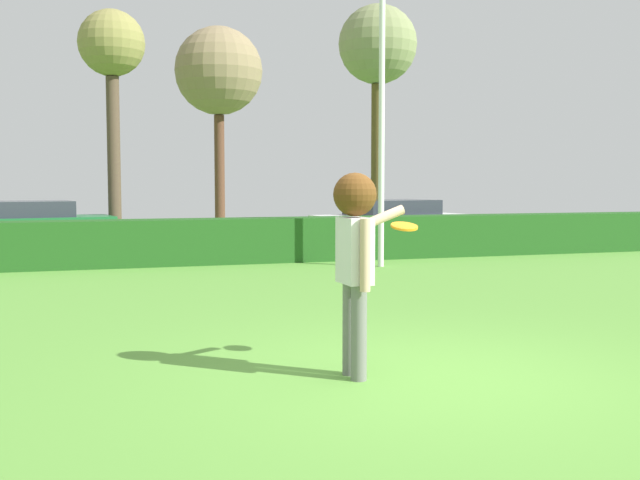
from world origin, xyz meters
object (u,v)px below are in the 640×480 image
(bare_elm_tree, at_px, (112,54))
(birch_tree, at_px, (378,50))
(person, at_px, (356,243))
(parked_car_white, at_px, (392,221))
(parked_car_green, at_px, (26,223))
(lamppost, at_px, (382,101))
(maple_tree, at_px, (219,73))
(frisbee, at_px, (404,226))

(bare_elm_tree, height_order, birch_tree, birch_tree)
(person, bearing_deg, bare_elm_tree, 95.22)
(parked_car_white, distance_m, bare_elm_tree, 8.63)
(parked_car_green, bearing_deg, person, -76.05)
(parked_car_green, xyz_separation_m, parked_car_white, (9.31, -1.61, 0.00))
(lamppost, relative_size, maple_tree, 0.97)
(maple_tree, xyz_separation_m, birch_tree, (4.58, -1.20, 0.72))
(lamppost, height_order, birch_tree, birch_tree)
(frisbee, bearing_deg, parked_car_white, 67.35)
(birch_tree, bearing_deg, person, -112.64)
(frisbee, relative_size, bare_elm_tree, 0.04)
(person, distance_m, birch_tree, 17.08)
(lamppost, xyz_separation_m, parked_car_white, (2.17, 4.51, -2.67))
(lamppost, height_order, bare_elm_tree, bare_elm_tree)
(parked_car_white, bearing_deg, maple_tree, 137.02)
(birch_tree, bearing_deg, maple_tree, 165.36)
(parked_car_white, bearing_deg, person, -114.44)
(parked_car_green, bearing_deg, bare_elm_tree, 12.53)
(parked_car_white, bearing_deg, parked_car_green, 170.21)
(parked_car_green, bearing_deg, birch_tree, 5.31)
(lamppost, relative_size, birch_tree, 0.87)
(parked_car_white, distance_m, maple_tree, 6.93)
(parked_car_green, bearing_deg, lamppost, -40.56)
(frisbee, distance_m, parked_car_green, 14.58)
(person, relative_size, frisbee, 7.08)
(parked_car_green, distance_m, parked_car_white, 9.45)
(frisbee, bearing_deg, maple_tree, 85.88)
(bare_elm_tree, bearing_deg, lamppost, -53.17)
(parked_car_white, bearing_deg, frisbee, -112.65)
(person, xyz_separation_m, bare_elm_tree, (-1.35, 14.78, 3.90))
(parked_car_white, bearing_deg, bare_elm_tree, 163.59)
(parked_car_white, xyz_separation_m, bare_elm_tree, (-7.12, 2.10, 4.40))
(parked_car_white, height_order, bare_elm_tree, bare_elm_tree)
(person, relative_size, parked_car_green, 0.41)
(frisbee, distance_m, parked_car_white, 13.40)
(parked_car_green, relative_size, bare_elm_tree, 0.71)
(bare_elm_tree, bearing_deg, parked_car_white, -16.41)
(lamppost, xyz_separation_m, parked_car_green, (-7.15, 6.12, -2.67))
(lamppost, relative_size, bare_elm_tree, 0.98)
(bare_elm_tree, bearing_deg, parked_car_green, -167.47)
(parked_car_green, relative_size, maple_tree, 0.70)
(parked_car_green, distance_m, bare_elm_tree, 4.95)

